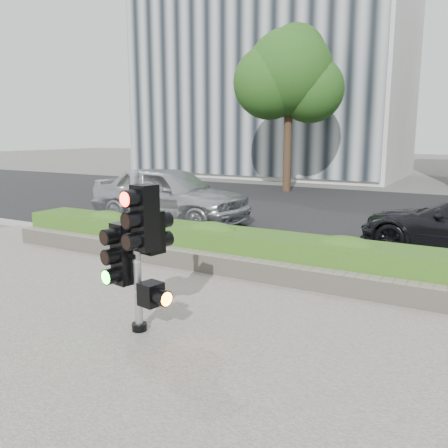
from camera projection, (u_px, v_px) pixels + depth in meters
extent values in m
plane|color=#51514C|center=(193.00, 314.00, 6.88)|extent=(120.00, 120.00, 0.00)
cube|color=#9E9389|center=(56.00, 394.00, 4.75)|extent=(16.00, 11.00, 0.03)
cube|color=black|center=(362.00, 214.00, 15.41)|extent=(60.00, 13.00, 0.02)
cube|color=gray|center=(279.00, 261.00, 9.56)|extent=(60.00, 0.25, 0.12)
cube|color=gray|center=(251.00, 269.00, 8.47)|extent=(12.00, 0.32, 0.34)
cube|color=#5B962E|center=(267.00, 252.00, 8.99)|extent=(12.00, 1.00, 0.68)
cube|color=#B7B7B2|center=(274.00, 53.00, 29.47)|extent=(16.00, 9.00, 15.00)
cylinder|color=black|center=(287.00, 146.00, 21.06)|extent=(0.36, 0.36, 4.03)
sphere|color=#153F12|center=(289.00, 72.00, 20.47)|extent=(3.74, 3.74, 3.74)
sphere|color=#153F12|center=(311.00, 89.00, 20.49)|extent=(2.88, 2.88, 2.88)
sphere|color=#153F12|center=(270.00, 83.00, 20.53)|extent=(3.17, 3.17, 3.17)
sphere|color=#153F12|center=(296.00, 54.00, 20.92)|extent=(2.59, 2.59, 2.59)
cylinder|color=black|center=(139.00, 327.00, 6.24)|extent=(0.20, 0.20, 0.10)
cylinder|color=gray|center=(137.00, 255.00, 6.06)|extent=(0.10, 0.10, 2.04)
cylinder|color=gray|center=(134.00, 174.00, 5.86)|extent=(0.13, 0.13, 0.05)
cube|color=#FF1107|center=(145.00, 218.00, 5.79)|extent=(0.31, 0.31, 0.82)
cube|color=#14E51E|center=(124.00, 253.00, 6.19)|extent=(0.31, 0.31, 0.82)
cube|color=black|center=(152.00, 232.00, 6.16)|extent=(0.31, 0.31, 0.56)
cube|color=orange|center=(151.00, 294.00, 6.03)|extent=(0.31, 0.31, 0.30)
imported|color=#AAACB1|center=(169.00, 194.00, 13.80)|extent=(4.91, 2.10, 1.65)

